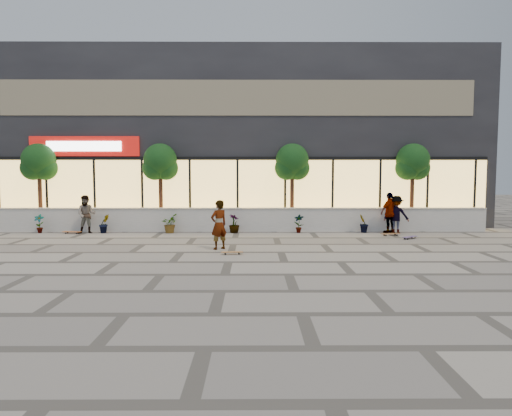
{
  "coord_description": "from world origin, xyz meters",
  "views": [
    {
      "loc": [
        0.73,
        -13.11,
        2.61
      ],
      "look_at": [
        0.83,
        3.61,
        1.3
      ],
      "focal_mm": 32.0,
      "sensor_mm": 36.0,
      "label": 1
    }
  ],
  "objects_px": {
    "tree_east": "(413,164)",
    "skateboard_center": "(232,252)",
    "skater_left": "(86,214)",
    "skateboard_left": "(72,232)",
    "tree_mideast": "(292,164)",
    "skater_right_far": "(396,215)",
    "skateboard_right_far": "(410,237)",
    "skateboard_right_near": "(391,234)",
    "skater_center": "(219,225)",
    "skater_right_near": "(390,213)",
    "tree_midwest": "(160,164)",
    "tree_west": "(39,164)"
  },
  "relations": [
    {
      "from": "tree_west",
      "to": "skateboard_center",
      "type": "distance_m",
      "value": 11.48
    },
    {
      "from": "tree_west",
      "to": "skateboard_center",
      "type": "xyz_separation_m",
      "value": [
        9.05,
        -6.44,
        -2.92
      ]
    },
    {
      "from": "skateboard_right_near",
      "to": "tree_mideast",
      "type": "bearing_deg",
      "value": 136.92
    },
    {
      "from": "skater_center",
      "to": "skateboard_left",
      "type": "relative_size",
      "value": 2.03
    },
    {
      "from": "tree_mideast",
      "to": "skater_right_far",
      "type": "height_order",
      "value": "tree_mideast"
    },
    {
      "from": "skater_right_far",
      "to": "skateboard_right_far",
      "type": "height_order",
      "value": "skater_right_far"
    },
    {
      "from": "tree_east",
      "to": "skateboard_right_far",
      "type": "xyz_separation_m",
      "value": [
        -1.11,
        -3.08,
        -2.91
      ]
    },
    {
      "from": "tree_west",
      "to": "skater_right_far",
      "type": "relative_size",
      "value": 2.43
    },
    {
      "from": "skater_left",
      "to": "skateboard_left",
      "type": "bearing_deg",
      "value": -176.84
    },
    {
      "from": "skater_left",
      "to": "skateboard_right_far",
      "type": "distance_m",
      "value": 13.42
    },
    {
      "from": "skater_center",
      "to": "skateboard_left",
      "type": "xyz_separation_m",
      "value": [
        -6.56,
        3.96,
        -0.76
      ]
    },
    {
      "from": "tree_east",
      "to": "skateboard_left",
      "type": "xyz_separation_m",
      "value": [
        -15.0,
        -1.5,
        -2.9
      ]
    },
    {
      "from": "tree_midwest",
      "to": "skater_right_far",
      "type": "distance_m",
      "value": 10.68
    },
    {
      "from": "tree_mideast",
      "to": "skateboard_left",
      "type": "height_order",
      "value": "tree_mideast"
    },
    {
      "from": "skateboard_right_far",
      "to": "skater_center",
      "type": "bearing_deg",
      "value": 160.4
    },
    {
      "from": "skater_center",
      "to": "skater_right_near",
      "type": "xyz_separation_m",
      "value": [
        7.03,
        4.06,
        0.04
      ]
    },
    {
      "from": "tree_midwest",
      "to": "skateboard_right_far",
      "type": "relative_size",
      "value": 5.28
    },
    {
      "from": "tree_mideast",
      "to": "skateboard_center",
      "type": "height_order",
      "value": "tree_mideast"
    },
    {
      "from": "skater_left",
      "to": "skater_right_far",
      "type": "distance_m",
      "value": 13.27
    },
    {
      "from": "skater_center",
      "to": "skateboard_left",
      "type": "height_order",
      "value": "skater_center"
    },
    {
      "from": "tree_mideast",
      "to": "skateboard_right_far",
      "type": "relative_size",
      "value": 5.28
    },
    {
      "from": "skateboard_center",
      "to": "skateboard_right_far",
      "type": "xyz_separation_m",
      "value": [
        6.84,
        3.36,
        0.01
      ]
    },
    {
      "from": "tree_mideast",
      "to": "skater_left",
      "type": "height_order",
      "value": "tree_mideast"
    },
    {
      "from": "tree_midwest",
      "to": "skateboard_right_near",
      "type": "bearing_deg",
      "value": -12.62
    },
    {
      "from": "skater_right_near",
      "to": "skateboard_left",
      "type": "height_order",
      "value": "skater_right_near"
    },
    {
      "from": "tree_midwest",
      "to": "skateboard_left",
      "type": "height_order",
      "value": "tree_midwest"
    },
    {
      "from": "skater_right_near",
      "to": "skateboard_right_near",
      "type": "height_order",
      "value": "skater_right_near"
    },
    {
      "from": "skater_right_near",
      "to": "skateboard_right_near",
      "type": "xyz_separation_m",
      "value": [
        -0.2,
        -0.81,
        -0.8
      ]
    },
    {
      "from": "skater_right_near",
      "to": "skateboard_right_near",
      "type": "bearing_deg",
      "value": 48.12
    },
    {
      "from": "skateboard_right_far",
      "to": "skateboard_center",
      "type": "bearing_deg",
      "value": 168.58
    },
    {
      "from": "skater_left",
      "to": "skateboard_right_far",
      "type": "relative_size",
      "value": 2.2
    },
    {
      "from": "skater_center",
      "to": "tree_west",
      "type": "bearing_deg",
      "value": -69.69
    },
    {
      "from": "skateboard_left",
      "to": "skateboard_right_far",
      "type": "relative_size",
      "value": 1.11
    },
    {
      "from": "skater_left",
      "to": "skateboard_right_far",
      "type": "xyz_separation_m",
      "value": [
        13.29,
        -1.68,
        -0.74
      ]
    },
    {
      "from": "tree_mideast",
      "to": "skateboard_right_near",
      "type": "relative_size",
      "value": 4.66
    },
    {
      "from": "tree_east",
      "to": "skateboard_right_far",
      "type": "height_order",
      "value": "tree_east"
    },
    {
      "from": "skateboard_center",
      "to": "skateboard_right_near",
      "type": "bearing_deg",
      "value": 26.99
    },
    {
      "from": "skater_right_near",
      "to": "skateboard_left",
      "type": "xyz_separation_m",
      "value": [
        -13.58,
        -0.1,
        -0.8
      ]
    },
    {
      "from": "skater_right_far",
      "to": "skateboard_left",
      "type": "height_order",
      "value": "skater_right_far"
    },
    {
      "from": "tree_east",
      "to": "skateboard_center",
      "type": "distance_m",
      "value": 10.64
    },
    {
      "from": "skater_center",
      "to": "skateboard_right_far",
      "type": "relative_size",
      "value": 2.26
    },
    {
      "from": "skateboard_left",
      "to": "tree_midwest",
      "type": "bearing_deg",
      "value": 32.27
    },
    {
      "from": "tree_east",
      "to": "skateboard_left",
      "type": "distance_m",
      "value": 15.35
    },
    {
      "from": "tree_midwest",
      "to": "skateboard_right_near",
      "type": "relative_size",
      "value": 4.66
    },
    {
      "from": "skateboard_left",
      "to": "tree_mideast",
      "type": "bearing_deg",
      "value": 18.03
    },
    {
      "from": "tree_west",
      "to": "skateboard_right_far",
      "type": "relative_size",
      "value": 5.28
    },
    {
      "from": "tree_west",
      "to": "skateboard_center",
      "type": "bearing_deg",
      "value": -35.43
    },
    {
      "from": "tree_east",
      "to": "skater_center",
      "type": "bearing_deg",
      "value": -147.11
    },
    {
      "from": "skater_right_near",
      "to": "skater_right_far",
      "type": "xyz_separation_m",
      "value": [
        0.28,
        0.0,
        -0.07
      ]
    },
    {
      "from": "skater_center",
      "to": "skateboard_right_near",
      "type": "height_order",
      "value": "skater_center"
    }
  ]
}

